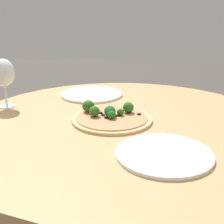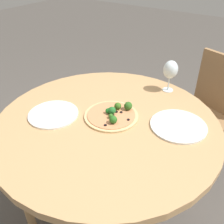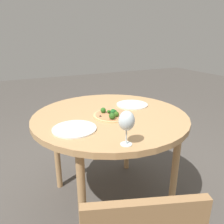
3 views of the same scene
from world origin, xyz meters
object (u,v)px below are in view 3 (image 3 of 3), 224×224
pizza (112,115)px  plate_far (74,129)px  wine_glass (127,121)px  plate_near (132,105)px

pizza → plate_far: bearing=19.7°
wine_glass → plate_far: (0.19, -0.31, -0.13)m
pizza → plate_near: 0.31m
wine_glass → plate_near: (-0.38, -0.58, -0.13)m
pizza → wine_glass: 0.45m
wine_glass → plate_near: bearing=-123.2°
pizza → plate_near: pizza is taller
pizza → wine_glass: bearing=74.5°
plate_near → plate_far: 0.64m
wine_glass → plate_near: 0.71m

